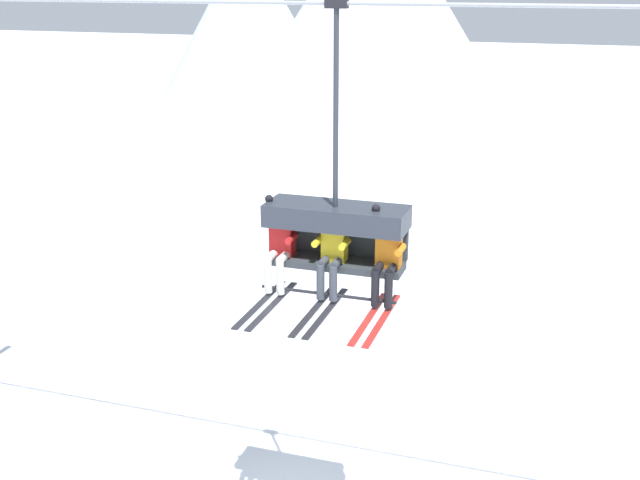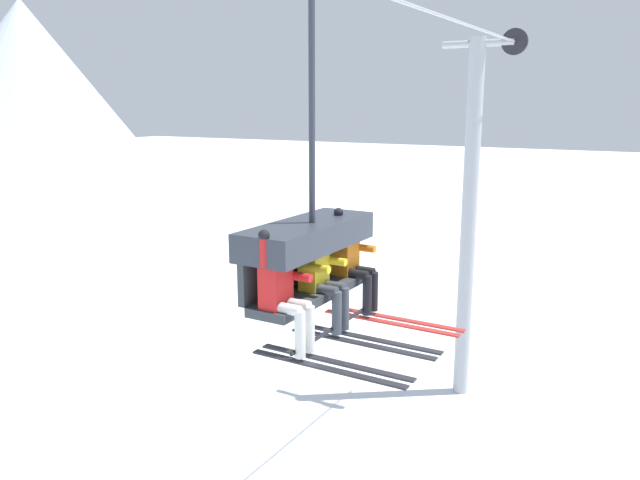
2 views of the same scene
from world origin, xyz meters
name	(u,v)px [view 2 (image 2 of 2)]	position (x,y,z in m)	size (l,w,h in m)	color
mountain_peak_east	(28,94)	(30.42, 46.01, 7.93)	(23.66, 23.66, 15.86)	silver
lift_tower_far	(470,215)	(9.34, -0.02, 4.46)	(0.36, 1.88, 8.59)	#9EA3A8
chairlift_chair	(307,245)	(0.89, -0.73, 5.48)	(1.91, 0.74, 3.80)	#33383D
skier_red	(286,292)	(0.14, -0.94, 5.16)	(0.48, 1.70, 1.34)	red
skier_yellow	(324,276)	(0.89, -0.95, 5.14)	(0.46, 1.70, 1.23)	yellow
skier_orange	(354,260)	(1.64, -0.94, 5.16)	(0.48, 1.70, 1.34)	orange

